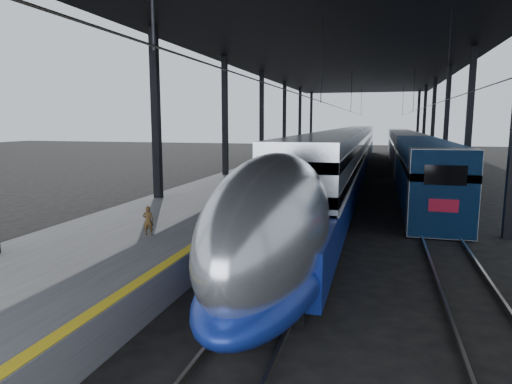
% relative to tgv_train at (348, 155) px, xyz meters
% --- Properties ---
extents(ground, '(160.00, 160.00, 0.00)m').
position_rel_tgv_train_xyz_m(ground, '(-2.00, -23.50, -1.88)').
color(ground, black).
rests_on(ground, ground).
extents(platform, '(6.00, 80.00, 1.00)m').
position_rel_tgv_train_xyz_m(platform, '(-5.50, -3.50, -1.38)').
color(platform, '#4C4C4F').
rests_on(platform, ground).
extents(yellow_strip, '(0.30, 80.00, 0.01)m').
position_rel_tgv_train_xyz_m(yellow_strip, '(-2.70, -3.50, -0.87)').
color(yellow_strip, gold).
rests_on(yellow_strip, platform).
extents(rails, '(6.52, 80.00, 0.16)m').
position_rel_tgv_train_xyz_m(rails, '(2.50, -3.50, -1.80)').
color(rails, slate).
rests_on(rails, ground).
extents(canopy, '(18.00, 75.00, 9.47)m').
position_rel_tgv_train_xyz_m(canopy, '(-0.10, -3.50, 7.24)').
color(canopy, black).
rests_on(canopy, ground).
extents(tgv_train, '(2.80, 65.20, 4.02)m').
position_rel_tgv_train_xyz_m(tgv_train, '(0.00, 0.00, 0.00)').
color(tgv_train, '#B7B9BE').
rests_on(tgv_train, ground).
extents(second_train, '(2.61, 56.05, 3.60)m').
position_rel_tgv_train_xyz_m(second_train, '(5.00, 7.64, -0.06)').
color(second_train, navy).
rests_on(second_train, ground).
extents(child, '(0.39, 0.31, 0.95)m').
position_rel_tgv_train_xyz_m(child, '(-4.65, -25.34, -0.40)').
color(child, '#52391B').
rests_on(child, platform).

